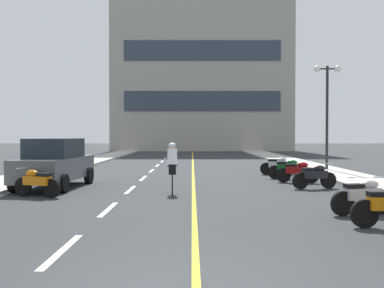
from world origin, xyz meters
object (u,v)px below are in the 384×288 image
object	(u,v)px
motorcycle_5	(296,171)
motorcycle_7	(277,165)
motorcycle_6	(287,168)
street_lamp_mid	(326,94)
parked_car_near	(53,163)
motorcycle_2	(362,196)
cyclist_rider	(171,167)
motorcycle_3	(36,182)
motorcycle_4	(314,176)

from	to	relation	value
motorcycle_5	motorcycle_7	bearing A→B (deg)	91.83
motorcycle_5	motorcycle_6	world-z (taller)	same
street_lamp_mid	parked_car_near	bearing A→B (deg)	-150.48
motorcycle_2	motorcycle_7	xyz separation A→B (m)	(0.01, 10.36, 0.00)
motorcycle_7	cyclist_rider	bearing A→B (deg)	-126.55
motorcycle_7	cyclist_rider	world-z (taller)	cyclist_rider
parked_car_near	motorcycle_5	bearing A→B (deg)	9.29
street_lamp_mid	motorcycle_5	size ratio (longest dim) A/B	3.31
motorcycle_3	motorcycle_6	bearing A→B (deg)	30.79
motorcycle_2	motorcycle_3	distance (m)	9.52
motorcycle_2	motorcycle_3	bearing A→B (deg)	161.68
motorcycle_2	motorcycle_5	size ratio (longest dim) A/B	1.01
parked_car_near	motorcycle_6	size ratio (longest dim) A/B	2.56
motorcycle_3	motorcycle_5	world-z (taller)	same
motorcycle_2	cyclist_rider	xyz separation A→B (m)	(-4.83, 3.84, 0.41)
motorcycle_2	cyclist_rider	bearing A→B (deg)	141.50
parked_car_near	cyclist_rider	bearing A→B (deg)	-19.45
motorcycle_6	cyclist_rider	xyz separation A→B (m)	(-4.88, -4.56, 0.41)
parked_car_near	motorcycle_5	xyz separation A→B (m)	(9.37, 1.53, -0.44)
parked_car_near	motorcycle_2	world-z (taller)	parked_car_near
parked_car_near	motorcycle_7	xyz separation A→B (m)	(9.26, 4.96, -0.44)
street_lamp_mid	cyclist_rider	xyz separation A→B (m)	(-7.83, -8.50, -3.23)
street_lamp_mid	motorcycle_7	xyz separation A→B (m)	(-2.99, -1.98, -3.64)
motorcycle_7	motorcycle_5	bearing A→B (deg)	-88.17
motorcycle_2	motorcycle_6	distance (m)	8.40
motorcycle_2	motorcycle_4	world-z (taller)	same
motorcycle_5	motorcycle_7	size ratio (longest dim) A/B	0.98
motorcycle_6	motorcycle_2	bearing A→B (deg)	-90.33
motorcycle_4	cyclist_rider	bearing A→B (deg)	-166.91
motorcycle_5	cyclist_rider	xyz separation A→B (m)	(-4.95, -3.09, 0.41)
motorcycle_3	motorcycle_6	size ratio (longest dim) A/B	0.98
motorcycle_5	cyclist_rider	distance (m)	5.85
motorcycle_4	motorcycle_7	size ratio (longest dim) A/B	0.99
motorcycle_5	street_lamp_mid	bearing A→B (deg)	61.92
street_lamp_mid	cyclist_rider	distance (m)	12.00
motorcycle_3	motorcycle_5	size ratio (longest dim) A/B	0.98
motorcycle_4	motorcycle_6	bearing A→B (deg)	93.66
motorcycle_2	cyclist_rider	distance (m)	6.18
motorcycle_5	motorcycle_3	bearing A→B (deg)	-156.70
motorcycle_2	cyclist_rider	size ratio (longest dim) A/B	0.95
motorcycle_6	parked_car_near	bearing A→B (deg)	-162.11
motorcycle_6	cyclist_rider	bearing A→B (deg)	-136.89
motorcycle_4	motorcycle_7	xyz separation A→B (m)	(-0.26, 5.34, 0.00)
motorcycle_4	motorcycle_5	bearing A→B (deg)	94.42
street_lamp_mid	motorcycle_6	distance (m)	6.12
street_lamp_mid	motorcycle_7	bearing A→B (deg)	-146.56
street_lamp_mid	motorcycle_3	xyz separation A→B (m)	(-12.04, -9.35, -3.64)
motorcycle_4	motorcycle_7	distance (m)	5.35
parked_car_near	motorcycle_3	bearing A→B (deg)	-84.88
motorcycle_6	street_lamp_mid	bearing A→B (deg)	53.12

